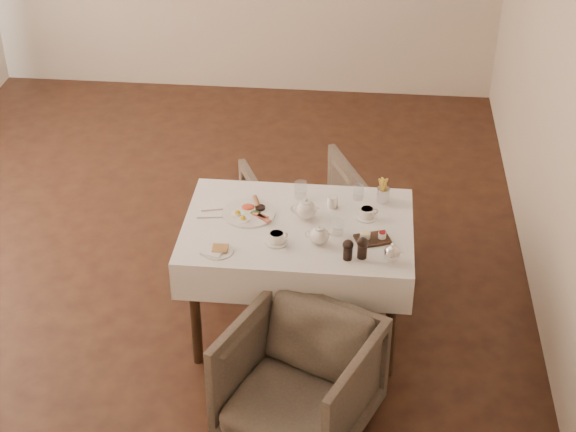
% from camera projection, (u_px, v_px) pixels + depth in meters
% --- Properties ---
extents(table, '(1.28, 0.88, 0.75)m').
position_uv_depth(table, '(298.00, 242.00, 4.97)').
color(table, black).
rests_on(table, ground).
extents(armchair_near, '(0.92, 0.93, 0.65)m').
position_uv_depth(armchair_near, '(299.00, 381.00, 4.49)').
color(armchair_near, '#473C34').
rests_on(armchair_near, ground).
extents(armchair_far, '(0.91, 0.92, 0.64)m').
position_uv_depth(armchair_far, '(303.00, 214.00, 5.80)').
color(armchair_far, '#473C34').
rests_on(armchair_far, ground).
extents(breakfast_plate, '(0.30, 0.30, 0.04)m').
position_uv_depth(breakfast_plate, '(249.00, 212.00, 5.00)').
color(breakfast_plate, white).
rests_on(breakfast_plate, table).
extents(side_plate, '(0.18, 0.17, 0.02)m').
position_uv_depth(side_plate, '(217.00, 251.00, 4.69)').
color(side_plate, white).
rests_on(side_plate, table).
extents(teapot_centre, '(0.17, 0.14, 0.13)m').
position_uv_depth(teapot_centre, '(306.00, 208.00, 4.93)').
color(teapot_centre, white).
rests_on(teapot_centre, table).
extents(teapot_front, '(0.15, 0.12, 0.12)m').
position_uv_depth(teapot_front, '(319.00, 234.00, 4.73)').
color(teapot_front, white).
rests_on(teapot_front, table).
extents(creamer, '(0.08, 0.08, 0.07)m').
position_uv_depth(creamer, '(332.00, 201.00, 5.04)').
color(creamer, white).
rests_on(creamer, table).
extents(teacup_near, '(0.13, 0.13, 0.06)m').
position_uv_depth(teacup_near, '(277.00, 238.00, 4.75)').
color(teacup_near, white).
rests_on(teacup_near, table).
extents(teacup_far, '(0.12, 0.12, 0.06)m').
position_uv_depth(teacup_far, '(367.00, 214.00, 4.95)').
color(teacup_far, white).
rests_on(teacup_far, table).
extents(glass_left, '(0.09, 0.09, 0.10)m').
position_uv_depth(glass_left, '(301.00, 190.00, 5.12)').
color(glass_left, silver).
rests_on(glass_left, table).
extents(glass_mid, '(0.08, 0.08, 0.09)m').
position_uv_depth(glass_mid, '(338.00, 227.00, 4.81)').
color(glass_mid, silver).
rests_on(glass_mid, table).
extents(glass_right, '(0.06, 0.06, 0.09)m').
position_uv_depth(glass_right, '(358.00, 192.00, 5.11)').
color(glass_right, silver).
rests_on(glass_right, table).
extents(condiment_board, '(0.21, 0.18, 0.05)m').
position_uv_depth(condiment_board, '(372.00, 238.00, 4.77)').
color(condiment_board, black).
rests_on(condiment_board, table).
extents(pepper_mill_left, '(0.07, 0.07, 0.12)m').
position_uv_depth(pepper_mill_left, '(348.00, 249.00, 4.61)').
color(pepper_mill_left, black).
rests_on(pepper_mill_left, table).
extents(pepper_mill_right, '(0.08, 0.08, 0.12)m').
position_uv_depth(pepper_mill_right, '(362.00, 248.00, 4.62)').
color(pepper_mill_right, black).
rests_on(pepper_mill_right, table).
extents(silver_pot, '(0.12, 0.11, 0.12)m').
position_uv_depth(silver_pot, '(392.00, 252.00, 4.59)').
color(silver_pot, white).
rests_on(silver_pot, table).
extents(fries_cup, '(0.07, 0.07, 0.16)m').
position_uv_depth(fries_cup, '(383.00, 191.00, 5.07)').
color(fries_cup, silver).
rests_on(fries_cup, table).
extents(cutlery_fork, '(0.18, 0.06, 0.00)m').
position_uv_depth(cutlery_fork, '(217.00, 210.00, 5.03)').
color(cutlery_fork, silver).
rests_on(cutlery_fork, table).
extents(cutlery_knife, '(0.18, 0.04, 0.00)m').
position_uv_depth(cutlery_knife, '(213.00, 218.00, 4.97)').
color(cutlery_knife, silver).
rests_on(cutlery_knife, table).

